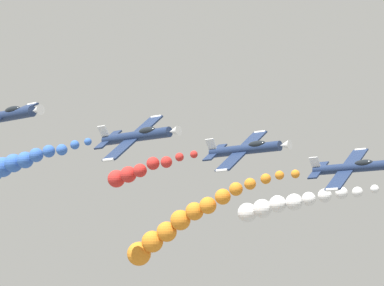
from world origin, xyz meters
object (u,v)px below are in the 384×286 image
object	(u,v)px
airplane_right_inner	(246,149)
airplane_left_outer	(137,136)
airplane_left_inner	(352,168)
airplane_right_outer	(4,116)

from	to	relation	value
airplane_right_inner	airplane_left_outer	xyz separation A→B (m)	(10.33, -6.71, 0.78)
airplane_left_inner	airplane_right_inner	xyz separation A→B (m)	(9.25, -8.04, 1.72)
airplane_left_outer	airplane_right_outer	size ratio (longest dim) A/B	1.00
airplane_left_inner	airplane_right_outer	xyz separation A→B (m)	(30.38, -23.01, 3.93)
airplane_right_inner	airplane_right_outer	world-z (taller)	airplane_right_outer
airplane_left_inner	airplane_right_outer	world-z (taller)	airplane_right_outer
airplane_right_inner	airplane_left_outer	size ratio (longest dim) A/B	1.00
airplane_right_inner	airplane_right_outer	xyz separation A→B (m)	(21.13, -14.97, 2.20)
airplane_left_inner	airplane_left_outer	world-z (taller)	airplane_left_outer
airplane_right_inner	airplane_left_outer	world-z (taller)	airplane_left_outer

